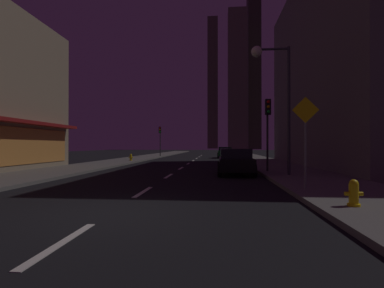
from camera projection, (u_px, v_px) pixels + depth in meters
ground_plane at (198, 158)px, 38.58m from camera, size 78.00×136.00×0.10m
sidewalk_right at (250, 157)px, 37.96m from camera, size 4.00×76.00×0.15m
sidewalk_left at (148, 157)px, 39.19m from camera, size 4.00×76.00×0.15m
lane_marking_center at (188, 164)px, 25.43m from camera, size 0.16×43.80×0.01m
building_apartment_right at (375, 68)px, 21.40m from camera, size 11.00×20.00×15.04m
skyscraper_distant_tall at (213, 84)px, 160.78m from camera, size 5.76×7.32×73.91m
skyscraper_distant_mid at (237, 80)px, 119.45m from camera, size 7.82×6.30×58.96m
skyscraper_distant_short at (254, 67)px, 132.03m from camera, size 5.83×8.28×76.47m
car_parked_near at (235, 161)px, 15.92m from camera, size 1.98×4.24×1.45m
car_parked_far at (225, 152)px, 37.07m from camera, size 1.98×4.24×1.45m
fire_hydrant_yellow_near at (354, 194)px, 6.89m from camera, size 0.42×0.30×0.65m
fire_hydrant_far_left at (131, 157)px, 27.87m from camera, size 0.42×0.30×0.65m
traffic_light_near_right at (268, 119)px, 16.32m from camera, size 0.32×0.48×4.20m
traffic_light_far_left at (160, 135)px, 40.17m from camera, size 0.32×0.48×4.20m
street_lamp_right at (272, 78)px, 14.40m from camera, size 1.96×0.56×6.58m
pedestrian_crossing_sign at (305, 134)px, 9.70m from camera, size 0.91×0.08×3.15m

